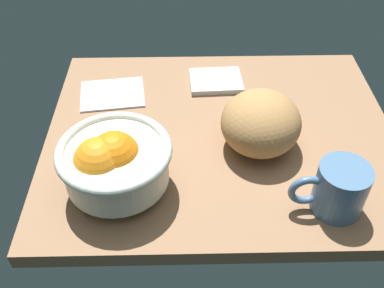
% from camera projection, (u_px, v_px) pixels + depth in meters
% --- Properties ---
extents(ground_plane, '(0.68, 0.55, 0.03)m').
position_uv_depth(ground_plane, '(220.00, 138.00, 0.87)').
color(ground_plane, '#906949').
extents(fruit_bowl, '(0.19, 0.19, 0.11)m').
position_uv_depth(fruit_bowl, '(113.00, 161.00, 0.71)').
color(fruit_bowl, silver).
rests_on(fruit_bowl, ground).
extents(bread_loaf, '(0.19, 0.19, 0.11)m').
position_uv_depth(bread_loaf, '(261.00, 123.00, 0.79)').
color(bread_loaf, '#B07F4A').
rests_on(bread_loaf, ground).
extents(napkin_folded, '(0.12, 0.10, 0.01)m').
position_uv_depth(napkin_folded, '(214.00, 81.00, 0.97)').
color(napkin_folded, silver).
rests_on(napkin_folded, ground).
extents(napkin_spare, '(0.15, 0.12, 0.01)m').
position_uv_depth(napkin_spare, '(112.00, 93.00, 0.94)').
color(napkin_spare, silver).
rests_on(napkin_spare, ground).
extents(mug, '(0.13, 0.08, 0.09)m').
position_uv_depth(mug, '(338.00, 189.00, 0.69)').
color(mug, '#4E7399').
rests_on(mug, ground).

